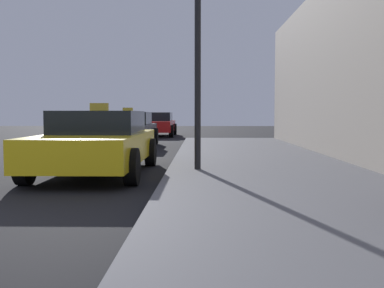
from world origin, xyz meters
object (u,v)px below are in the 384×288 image
Objects in this scene: street_lamp at (198,22)px; car_red at (157,124)px; car_yellow at (98,142)px; car_black at (127,129)px.

street_lamp is 16.09m from car_red.
car_red is (-2.29, 15.76, -2.29)m from street_lamp.
street_lamp is 0.89× the size of car_yellow.
car_red is (0.33, 7.88, 0.00)m from car_black.
car_black is (-0.61, 7.46, -0.00)m from car_yellow.
car_yellow is 1.00× the size of car_red.
car_yellow is 1.09× the size of car_black.
car_yellow and car_black have the same top height.
car_black reaches higher than car_red.
car_yellow is at bearing 91.03° from car_red.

